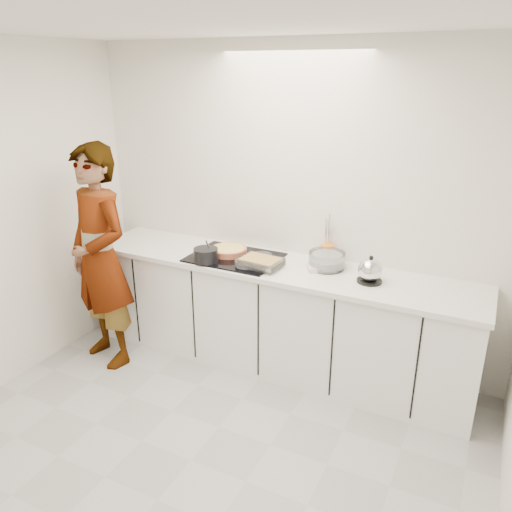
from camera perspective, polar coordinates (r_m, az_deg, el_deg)
The scene contains 14 objects.
floor at distance 3.51m, azimuth -7.44°, elevation -22.15°, with size 3.60×3.20×0.00m, color #B0B0B0.
ceiling at distance 2.59m, azimuth -10.35°, elevation 25.36°, with size 3.60×3.20×0.00m, color white.
wall_back at distance 4.13m, azimuth 4.02°, elevation 5.55°, with size 3.60×0.00×2.60m, color white.
base_cabinets at distance 4.18m, azimuth 2.03°, elevation -7.02°, with size 3.20×0.58×0.87m, color white.
countertop at distance 3.98m, azimuth 2.11°, elevation -1.22°, with size 3.24×0.64×0.04m, color white.
hob at distance 4.10m, azimuth -2.45°, elevation -0.15°, with size 0.72×0.54×0.01m, color black.
tart_dish at distance 4.16m, azimuth -3.14°, elevation 0.66°, with size 0.32×0.32×0.05m.
saucepan at distance 4.00m, azimuth -5.76°, elevation 0.13°, with size 0.26×0.26×0.19m.
baking_dish at distance 3.89m, azimuth 0.51°, elevation -0.66°, with size 0.34×0.26×0.06m.
mixing_bowl at distance 3.92m, azimuth 8.08°, elevation -0.54°, with size 0.28×0.28×0.13m.
tea_towel at distance 3.90m, azimuth 7.47°, elevation -1.31°, with size 0.21×0.16×0.04m, color white.
kettle at distance 3.71m, azimuth 12.91°, elevation -1.68°, with size 0.21×0.21×0.21m.
utensil_crock at distance 4.07m, azimuth 8.13°, elevation 0.39°, with size 0.11×0.11×0.14m, color orange.
cook at distance 4.25m, azimuth -17.39°, elevation -0.23°, with size 0.68×0.44×1.86m, color white.
Camera 1 is at (1.51, -2.10, 2.37)m, focal length 35.00 mm.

